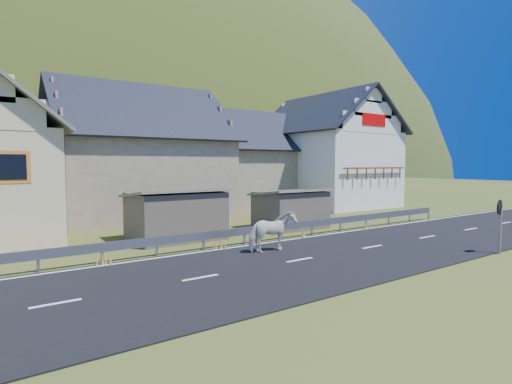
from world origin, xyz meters
TOP-DOWN VIEW (x-y plane):
  - ground at (0.00, 0.00)m, footprint 160.00×160.00m
  - road at (0.00, 0.00)m, footprint 60.00×7.00m
  - lane_markings at (0.00, 0.00)m, footprint 60.00×6.60m
  - guardrail at (-0.00, 3.68)m, footprint 28.10×0.09m
  - shed_left at (-2.00, 6.50)m, footprint 4.30×3.30m
  - shed_right at (4.50, 6.00)m, footprint 3.80×2.90m
  - house_stone_a at (-1.00, 15.00)m, footprint 10.80×9.80m
  - house_stone_b at (9.00, 17.00)m, footprint 9.80×8.80m
  - house_white at (15.00, 14.00)m, footprint 8.80×10.80m
  - mountain at (5.00, 180.00)m, footprint 440.00×280.00m
  - horse at (-0.00, 1.67)m, footprint 0.99×1.95m
  - traffic_mirror at (7.17, -3.54)m, footprint 0.59×0.20m

SIDE VIEW (x-z plane):
  - mountain at x=5.00m, z-range -150.00..110.00m
  - ground at x=0.00m, z-range 0.00..0.00m
  - road at x=0.00m, z-range 0.00..0.04m
  - lane_markings at x=0.00m, z-range 0.04..0.05m
  - guardrail at x=0.00m, z-range 0.19..0.94m
  - horse at x=0.00m, z-range 0.04..1.64m
  - shed_right at x=4.50m, z-range -0.10..2.10m
  - shed_left at x=-2.00m, z-range -0.10..2.30m
  - traffic_mirror at x=7.17m, z-range 0.50..2.63m
  - house_stone_b at x=9.00m, z-range 0.19..8.29m
  - house_stone_a at x=-1.00m, z-range 0.18..9.08m
  - house_white at x=15.00m, z-range 0.21..9.91m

